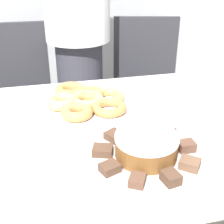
% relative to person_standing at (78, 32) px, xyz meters
% --- Properties ---
extents(table, '(1.52, 0.85, 0.73)m').
position_rel_person_standing_xyz_m(table, '(0.02, -0.88, -0.21)').
color(table, silver).
rests_on(table, ground_plane).
extents(person_standing, '(0.36, 0.36, 1.61)m').
position_rel_person_standing_xyz_m(person_standing, '(0.00, 0.00, 0.00)').
color(person_standing, '#383842').
rests_on(person_standing, ground_plane).
extents(office_chair_left, '(0.45, 0.45, 0.90)m').
position_rel_person_standing_xyz_m(office_chair_left, '(-0.37, -0.07, -0.42)').
color(office_chair_left, black).
rests_on(office_chair_left, ground_plane).
extents(office_chair_right, '(0.53, 0.53, 0.90)m').
position_rel_person_standing_xyz_m(office_chair_right, '(0.39, -0.07, -0.42)').
color(office_chair_right, black).
rests_on(office_chair_right, ground_plane).
extents(plate_cake, '(0.32, 0.32, 0.01)m').
position_rel_person_standing_xyz_m(plate_cake, '(0.04, -1.08, -0.11)').
color(plate_cake, white).
rests_on(plate_cake, table).
extents(plate_donuts, '(0.40, 0.40, 0.01)m').
position_rel_person_standing_xyz_m(plate_donuts, '(-0.07, -0.70, -0.11)').
color(plate_donuts, white).
rests_on(plate_donuts, table).
extents(frosted_cake, '(0.17, 0.17, 0.07)m').
position_rel_person_standing_xyz_m(frosted_cake, '(0.04, -1.08, -0.07)').
color(frosted_cake, brown).
rests_on(frosted_cake, plate_cake).
extents(lamington_0, '(0.05, 0.05, 0.03)m').
position_rel_person_standing_xyz_m(lamington_0, '(0.06, -1.19, -0.09)').
color(lamington_0, '#513828').
rests_on(lamington_0, plate_cake).
extents(lamington_1, '(0.07, 0.07, 0.02)m').
position_rel_person_standing_xyz_m(lamington_1, '(0.13, -1.15, -0.09)').
color(lamington_1, brown).
rests_on(lamington_1, plate_cake).
extents(lamington_2, '(0.05, 0.04, 0.03)m').
position_rel_person_standing_xyz_m(lamington_2, '(0.16, -1.07, -0.09)').
color(lamington_2, brown).
rests_on(lamington_2, plate_cake).
extents(lamington_3, '(0.07, 0.07, 0.03)m').
position_rel_person_standing_xyz_m(lamington_3, '(0.13, -1.00, -0.09)').
color(lamington_3, '#513828').
rests_on(lamington_3, plate_cake).
extents(lamington_4, '(0.05, 0.06, 0.02)m').
position_rel_person_standing_xyz_m(lamington_4, '(0.06, -0.96, -0.09)').
color(lamington_4, '#513828').
rests_on(lamington_4, plate_cake).
extents(lamington_5, '(0.07, 0.07, 0.02)m').
position_rel_person_standing_xyz_m(lamington_5, '(-0.02, -0.97, -0.09)').
color(lamington_5, '#513828').
rests_on(lamington_5, plate_cake).
extents(lamington_6, '(0.07, 0.06, 0.02)m').
position_rel_person_standing_xyz_m(lamington_6, '(-0.08, -1.04, -0.09)').
color(lamington_6, '#513828').
rests_on(lamington_6, plate_cake).
extents(lamington_7, '(0.06, 0.05, 0.02)m').
position_rel_person_standing_xyz_m(lamington_7, '(-0.07, -1.12, -0.09)').
color(lamington_7, '#513828').
rests_on(lamington_7, plate_cake).
extents(lamington_8, '(0.06, 0.06, 0.02)m').
position_rel_person_standing_xyz_m(lamington_8, '(-0.02, -1.18, -0.09)').
color(lamington_8, brown).
rests_on(lamington_8, plate_cake).
extents(donut_0, '(0.13, 0.13, 0.03)m').
position_rel_person_standing_xyz_m(donut_0, '(-0.07, -0.70, -0.09)').
color(donut_0, '#E5AD66').
rests_on(donut_0, plate_donuts).
extents(donut_1, '(0.10, 0.10, 0.03)m').
position_rel_person_standing_xyz_m(donut_1, '(-0.04, -0.65, -0.09)').
color(donut_1, '#C68447').
rests_on(donut_1, plate_donuts).
extents(donut_2, '(0.12, 0.12, 0.03)m').
position_rel_person_standing_xyz_m(donut_2, '(-0.12, -0.60, -0.09)').
color(donut_2, '#C68447').
rests_on(donut_2, plate_donuts).
extents(donut_3, '(0.11, 0.11, 0.04)m').
position_rel_person_standing_xyz_m(donut_3, '(-0.16, -0.71, -0.09)').
color(donut_3, '#E5AD66').
rests_on(donut_3, plate_donuts).
extents(donut_4, '(0.11, 0.11, 0.03)m').
position_rel_person_standing_xyz_m(donut_4, '(-0.12, -0.80, -0.09)').
color(donut_4, '#D18E4C').
rests_on(donut_4, plate_donuts).
extents(donut_5, '(0.12, 0.12, 0.03)m').
position_rel_person_standing_xyz_m(donut_5, '(-0.00, -0.79, -0.09)').
color(donut_5, '#C68447').
rests_on(donut_5, plate_donuts).
extents(donut_6, '(0.12, 0.12, 0.03)m').
position_rel_person_standing_xyz_m(donut_6, '(0.02, -0.70, -0.09)').
color(donut_6, tan).
rests_on(donut_6, plate_donuts).
extents(napkin, '(0.14, 0.12, 0.01)m').
position_rel_person_standing_xyz_m(napkin, '(-0.33, -0.82, -0.11)').
color(napkin, white).
rests_on(napkin, table).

